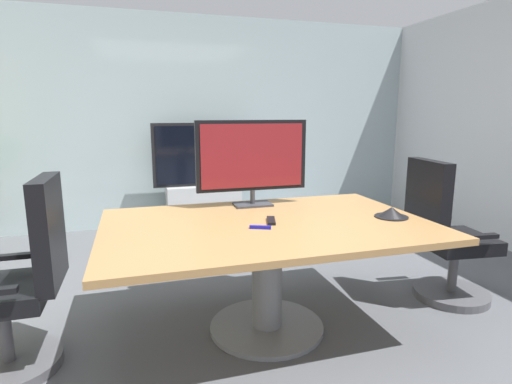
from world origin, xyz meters
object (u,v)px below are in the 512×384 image
at_px(office_chair_right, 444,243).
at_px(wall_display_unit, 204,194).
at_px(office_chair_left, 20,292).
at_px(tv_monitor, 252,158).
at_px(conference_phone, 392,213).
at_px(conference_table, 267,247).
at_px(remote_control, 271,221).

xyz_separation_m(office_chair_right, wall_display_unit, (-1.44, 2.48, -0.01)).
height_order(office_chair_left, tv_monitor, tv_monitor).
bearing_deg(office_chair_right, conference_phone, 111.42).
height_order(conference_table, conference_phone, conference_phone).
bearing_deg(conference_phone, conference_table, 171.85).
distance_m(office_chair_left, office_chair_right, 2.87).
bearing_deg(conference_phone, office_chair_right, 14.80).
xyz_separation_m(office_chair_right, tv_monitor, (-1.39, 0.46, 0.64)).
xyz_separation_m(tv_monitor, wall_display_unit, (-0.04, 2.03, -0.66)).
bearing_deg(conference_table, conference_phone, -8.15).
relative_size(tv_monitor, conference_phone, 3.82).
xyz_separation_m(office_chair_right, remote_control, (-1.41, -0.04, 0.29)).
distance_m(office_chair_right, remote_control, 1.44).
bearing_deg(office_chair_left, tv_monitor, 109.11).
height_order(conference_table, office_chair_right, office_chair_right).
bearing_deg(wall_display_unit, tv_monitor, -88.79).
height_order(office_chair_left, remote_control, office_chair_left).
bearing_deg(conference_phone, tv_monitor, 142.19).
distance_m(office_chair_left, conference_phone, 2.30).
relative_size(conference_table, office_chair_right, 1.88).
height_order(conference_table, office_chair_left, office_chair_left).
bearing_deg(wall_display_unit, conference_phone, -72.45).
relative_size(wall_display_unit, remote_control, 7.71).
height_order(office_chair_right, wall_display_unit, wall_display_unit).
bearing_deg(wall_display_unit, office_chair_left, -119.63).
bearing_deg(tv_monitor, conference_phone, -37.81).
bearing_deg(conference_phone, wall_display_unit, 107.55).
relative_size(wall_display_unit, conference_phone, 5.95).
distance_m(wall_display_unit, conference_phone, 2.79).
xyz_separation_m(office_chair_left, tv_monitor, (1.48, 0.50, 0.64)).
bearing_deg(conference_table, office_chair_left, -179.75).
height_order(tv_monitor, conference_phone, tv_monitor).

